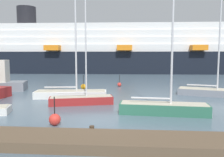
% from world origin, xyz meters
% --- Properties ---
extents(ground_plane, '(600.00, 600.00, 0.00)m').
position_xyz_m(ground_plane, '(0.00, 0.00, 0.00)').
color(ground_plane, slate).
extents(dock_pier, '(25.49, 2.32, 0.53)m').
position_xyz_m(dock_pier, '(0.00, -3.66, 0.22)').
color(dock_pier, brown).
rests_on(dock_pier, ground_plane).
extents(sailboat_0, '(5.98, 1.82, 11.46)m').
position_xyz_m(sailboat_0, '(4.12, 2.12, 0.58)').
color(sailboat_0, '#2D6B51').
rests_on(sailboat_0, ground_plane).
extents(sailboat_1, '(6.74, 2.37, 11.09)m').
position_xyz_m(sailboat_1, '(-3.63, 7.56, 0.53)').
color(sailboat_1, white).
rests_on(sailboat_1, ground_plane).
extents(sailboat_4, '(6.55, 3.63, 9.25)m').
position_xyz_m(sailboat_4, '(9.85, 9.76, 0.45)').
color(sailboat_4, gray).
rests_on(sailboat_4, ground_plane).
extents(sailboat_5, '(5.23, 2.48, 9.30)m').
position_xyz_m(sailboat_5, '(-2.06, 4.81, 0.47)').
color(sailboat_5, maroon).
rests_on(sailboat_5, ground_plane).
extents(channel_buoy_0, '(0.67, 0.67, 1.64)m').
position_xyz_m(channel_buoy_0, '(-2.40, -0.86, 0.34)').
color(channel_buoy_0, red).
rests_on(channel_buoy_0, ground_plane).
extents(channel_buoy_1, '(0.51, 0.51, 1.49)m').
position_xyz_m(channel_buoy_1, '(0.50, 15.64, 0.27)').
color(channel_buoy_1, red).
rests_on(channel_buoy_1, ground_plane).
extents(channel_buoy_2, '(0.62, 0.62, 1.67)m').
position_xyz_m(channel_buoy_2, '(-3.55, 12.88, 0.32)').
color(channel_buoy_2, orange).
rests_on(channel_buoy_2, ground_plane).
extents(cruise_ship, '(85.04, 15.12, 15.00)m').
position_xyz_m(cruise_ship, '(-7.04, 40.00, 4.81)').
color(cruise_ship, black).
rests_on(cruise_ship, ground_plane).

